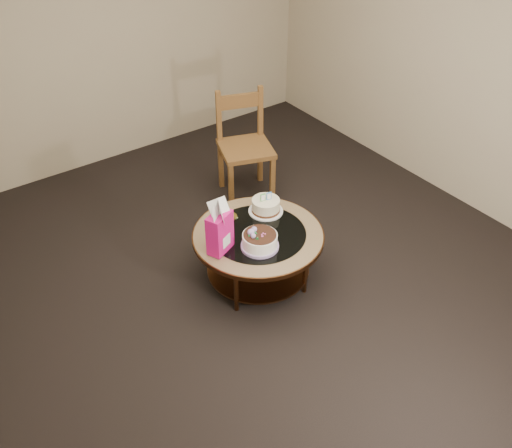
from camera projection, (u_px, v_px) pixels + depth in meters
ground at (258, 277)px, 4.65m from camera, size 5.00×5.00×0.00m
room_walls at (258, 102)px, 3.72m from camera, size 4.52×5.02×2.61m
coffee_table at (258, 241)px, 4.42m from camera, size 1.02×1.02×0.46m
decorated_cake at (260, 241)px, 4.21m from camera, size 0.28×0.28×0.17m
cream_cake at (266, 206)px, 4.57m from camera, size 0.28×0.28×0.18m
gift_bag at (220, 228)px, 4.10m from camera, size 0.23×0.20×0.41m
pillar_candle at (230, 215)px, 4.52m from camera, size 0.11×0.11×0.08m
dining_chair at (245, 145)px, 5.35m from camera, size 0.60×0.60×1.02m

